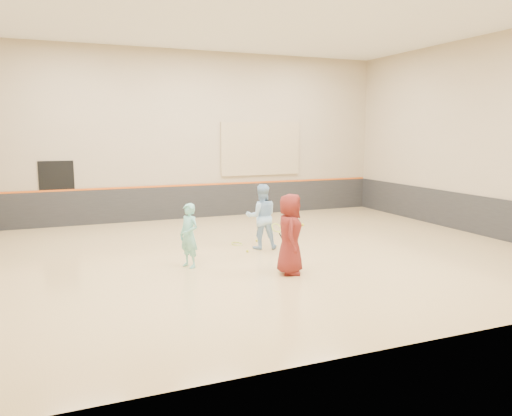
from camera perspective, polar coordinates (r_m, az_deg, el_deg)
name	(u,v)px	position (r m, az deg, el deg)	size (l,w,h in m)	color
room	(250,224)	(12.77, -0.69, -1.83)	(15.04, 12.04, 6.22)	tan
wainscot_back	(190,202)	(18.41, -7.53, 0.70)	(14.90, 0.04, 1.20)	#232326
wainscot_right	(472,214)	(16.99, 23.45, -0.63)	(0.04, 11.90, 1.20)	#232326
accent_stripe	(190,185)	(18.33, -7.56, 2.61)	(14.90, 0.03, 0.06)	#D85914
acoustic_panel	(261,149)	(19.13, 0.56, 6.79)	(3.20, 0.08, 2.00)	tan
doorway	(57,194)	(17.77, -21.74, 1.48)	(1.10, 0.05, 2.20)	black
girl	(189,235)	(11.75, -7.65, -3.13)	(0.55, 0.36, 1.51)	#7BD6CA
instructor	(262,217)	(13.47, 0.64, -0.98)	(0.85, 0.67, 1.76)	#9CC8F1
young_man	(290,234)	(11.11, 3.90, -2.99)	(0.88, 0.57, 1.80)	maroon
held_racket	(277,228)	(13.25, 2.36, -2.28)	(0.48, 0.48, 0.47)	#BEE732
spare_racket	(237,242)	(14.11, -2.21, -3.92)	(0.70, 0.70, 0.13)	#A0BC29
ball_under_racket	(247,251)	(13.21, -0.99, -4.93)	(0.07, 0.07, 0.07)	yellow
ball_in_hand	(303,225)	(11.05, 5.34, -1.93)	(0.07, 0.07, 0.07)	yellow
ball_beside_spare	(257,241)	(14.44, 0.07, -3.74)	(0.07, 0.07, 0.07)	yellow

